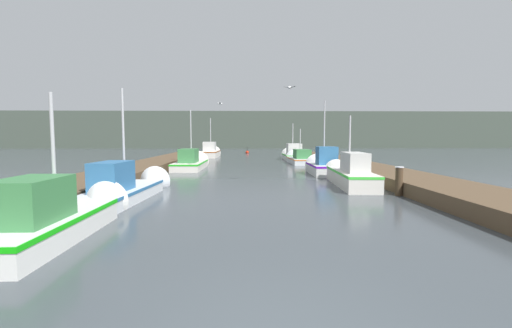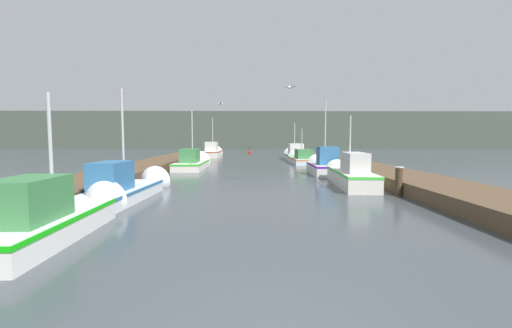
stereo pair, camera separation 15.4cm
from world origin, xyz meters
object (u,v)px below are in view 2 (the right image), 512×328
Objects in this scene: fishing_boat_0 at (60,214)px; fishing_boat_6 at (294,155)px; fishing_boat_1 at (129,187)px; fishing_boat_5 at (301,159)px; fishing_boat_2 at (349,174)px; fishing_boat_3 at (324,166)px; seagull_lead at (220,104)px; mooring_piling_1 at (295,149)px; mooring_piling_0 at (297,150)px; mooring_piling_2 at (399,181)px; fishing_boat_7 at (213,152)px; channel_buoy at (249,152)px; seagull_1 at (290,87)px; fishing_boat_4 at (193,162)px.

fishing_boat_6 reaches higher than fishing_boat_0.
fishing_boat_1 is 18.63m from fishing_boat_5.
fishing_boat_2 is 1.26× the size of fishing_boat_3.
mooring_piling_1 is at bearing 154.42° from seagull_lead.
mooring_piling_0 is (1.31, 11.64, 0.24)m from fishing_boat_5.
fishing_boat_6 is 10.04m from mooring_piling_1.
fishing_boat_1 is 9.95m from mooring_piling_2.
fishing_boat_1 is 25.48m from fishing_boat_7.
fishing_boat_3 is 4.97× the size of channel_buoy.
fishing_boat_6 is at bearing 93.23° from mooring_piling_2.
mooring_piling_0 is at bearing -68.50° from seagull_1.
mooring_piling_1 is (9.80, 19.37, 0.26)m from fishing_boat_4.
fishing_boat_6 is 19.32m from seagull_1.
fishing_boat_0 is 9.20× the size of seagull_lead.
seagull_lead is (-5.97, -14.84, 3.54)m from fishing_boat_6.
mooring_piling_2 is at bearing -90.14° from mooring_piling_0.
mooring_piling_0 is at bearing 152.63° from seagull_lead.
fishing_boat_0 is 0.88× the size of fishing_boat_7.
fishing_boat_5 reaches higher than mooring_piling_2.
fishing_boat_6 is at bearing 94.44° from fishing_boat_2.
fishing_boat_2 is at bearing -90.29° from fishing_boat_5.
mooring_piling_2 is at bearing -68.82° from fishing_boat_2.
fishing_boat_2 is 12.15m from fishing_boat_4.
fishing_boat_1 is at bearing -108.09° from mooring_piling_1.
fishing_boat_4 is 11.62m from seagull_1.
fishing_boat_6 is 21.15m from mooring_piling_2.
fishing_boat_1 reaches higher than fishing_boat_2.
seagull_lead reaches higher than mooring_piling_0.
channel_buoy is 31.76m from seagull_1.
seagull_lead is at bearing 69.46° from fishing_boat_1.
mooring_piling_0 is at bearing 73.43° from fishing_boat_1.
mooring_piling_0 is at bearing -93.07° from mooring_piling_1.
fishing_boat_7 is 6.05× the size of channel_buoy.
fishing_boat_4 reaches higher than fishing_boat_0.
fishing_boat_0 is at bearing -154.05° from mooring_piling_2.
fishing_boat_6 is at bearing 71.08° from fishing_boat_0.
seagull_1 is at bearing -58.08° from fishing_boat_4.
fishing_boat_0 is at bearing 80.11° from seagull_1.
fishing_boat_7 is at bearing -45.60° from seagull_1.
fishing_boat_5 is 12.34m from fishing_boat_7.
mooring_piling_2 is (0.97, -3.11, 0.05)m from fishing_boat_2.
fishing_boat_1 is 32.79m from mooring_piling_1.
fishing_boat_6 is 1.02× the size of fishing_boat_7.
seagull_1 is (3.32, -3.90, 0.32)m from seagull_lead.
fishing_boat_0 is at bearing -106.85° from mooring_piling_0.
seagull_lead reaches higher than fishing_boat_2.
mooring_piling_2 is (1.11, -7.75, 0.07)m from fishing_boat_3.
mooring_piling_0 is at bearing 80.10° from fishing_boat_6.
fishing_boat_2 is 11.31× the size of seagull_1.
seagull_1 is (-4.07, -28.68, 3.66)m from mooring_piling_1.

